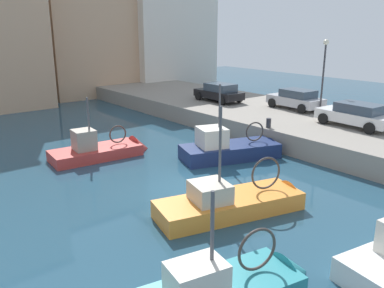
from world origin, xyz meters
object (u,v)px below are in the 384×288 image
object	(u,v)px
fishing_boat_red	(104,154)
fishing_boat_orange	(238,209)
quay_streetlamp	(324,64)
parked_car_black	(219,92)
parked_car_silver	(296,99)
parked_car_white	(356,115)
fishing_boat_navy	(234,155)
mooring_bollard_mid	(269,123)

from	to	relation	value
fishing_boat_red	fishing_boat_orange	xyz separation A→B (m)	(0.84, -9.42, -0.02)
quay_streetlamp	parked_car_black	bearing A→B (deg)	105.59
parked_car_silver	quay_streetlamp	xyz separation A→B (m)	(-0.06, -2.04, 2.54)
parked_car_white	quay_streetlamp	world-z (taller)	quay_streetlamp
fishing_boat_orange	parked_car_white	size ratio (longest dim) A/B	1.50
fishing_boat_red	parked_car_silver	size ratio (longest dim) A/B	1.39
fishing_boat_orange	fishing_boat_navy	bearing A→B (deg)	46.49
mooring_bollard_mid	fishing_boat_red	bearing A→B (deg)	151.44
parked_car_silver	parked_car_white	world-z (taller)	parked_car_white
parked_car_black	mooring_bollard_mid	bearing A→B (deg)	-113.63
quay_streetlamp	parked_car_silver	bearing A→B (deg)	88.31
parked_car_silver	parked_car_white	bearing A→B (deg)	-106.27
fishing_boat_navy	parked_car_white	world-z (taller)	fishing_boat_navy
parked_car_black	mooring_bollard_mid	world-z (taller)	parked_car_black
fishing_boat_navy	parked_car_silver	size ratio (longest dim) A/B	1.55
parked_car_silver	mooring_bollard_mid	xyz separation A→B (m)	(-5.71, -2.45, -0.44)
parked_car_silver	parked_car_black	xyz separation A→B (m)	(-2.19, 5.60, -0.00)
parked_car_silver	parked_car_white	xyz separation A→B (m)	(-1.59, -5.46, 0.00)
parked_car_silver	mooring_bollard_mid	world-z (taller)	parked_car_silver
parked_car_silver	parked_car_white	distance (m)	5.68
quay_streetlamp	fishing_boat_red	bearing A→B (deg)	163.66
fishing_boat_red	mooring_bollard_mid	size ratio (longest dim) A/B	10.27
quay_streetlamp	fishing_boat_orange	bearing A→B (deg)	-157.69
fishing_boat_navy	mooring_bollard_mid	world-z (taller)	fishing_boat_navy
fishing_boat_orange	parked_car_black	xyz separation A→B (m)	(10.91, 12.98, 1.81)
fishing_boat_orange	parked_car_white	bearing A→B (deg)	9.52
fishing_boat_orange	parked_car_black	world-z (taller)	fishing_boat_orange
fishing_boat_navy	mooring_bollard_mid	xyz separation A→B (m)	(2.84, 0.15, 1.32)
mooring_bollard_mid	fishing_boat_orange	bearing A→B (deg)	-146.23
fishing_boat_navy	parked_car_white	size ratio (longest dim) A/B	1.42
parked_car_black	fishing_boat_orange	bearing A→B (deg)	-130.03
mooring_bollard_mid	quay_streetlamp	bearing A→B (deg)	4.16
quay_streetlamp	parked_car_white	bearing A→B (deg)	-114.13
fishing_boat_red	quay_streetlamp	world-z (taller)	quay_streetlamp
fishing_boat_red	fishing_boat_navy	distance (m)	7.10
fishing_boat_orange	quay_streetlamp	xyz separation A→B (m)	(13.04, 5.35, 4.35)
parked_car_black	mooring_bollard_mid	xyz separation A→B (m)	(-3.52, -8.04, -0.44)
fishing_boat_red	parked_car_white	world-z (taller)	fishing_boat_red
fishing_boat_navy	parked_car_white	xyz separation A→B (m)	(6.96, -2.86, 1.77)
fishing_boat_orange	fishing_boat_navy	xyz separation A→B (m)	(4.55, 4.79, 0.05)
quay_streetlamp	mooring_bollard_mid	bearing A→B (deg)	-175.84
parked_car_white	mooring_bollard_mid	xyz separation A→B (m)	(-4.12, 3.01, -0.44)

